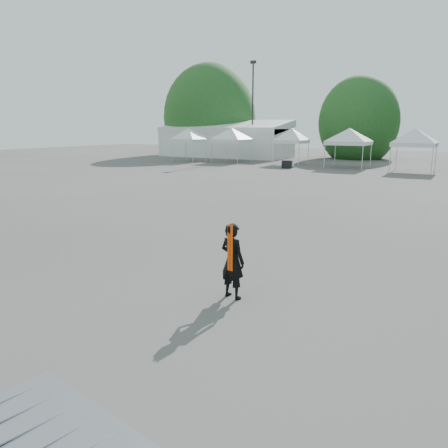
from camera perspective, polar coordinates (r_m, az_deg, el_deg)
The scene contains 13 objects.
ground at distance 11.12m, azimuth 8.74°, elevation -5.42°, with size 120.00×120.00×0.00m, color #474442.
marquee at distance 51.79m, azimuth 0.16°, elevation 10.96°, with size 15.00×6.25×4.23m.
light_pole_west at distance 49.06m, azimuth 3.76°, elevation 15.28°, with size 0.60×0.25×10.30m.
tree_far_w at distance 56.41m, azimuth -1.90°, elevation 13.69°, with size 4.80×4.80×7.30m.
tree_mid_w at distance 51.27m, azimuth 17.17°, elevation 12.59°, with size 4.16×4.16×6.33m.
tent_a at distance 44.97m, azimuth -4.60°, elevation 12.06°, with size 3.83×3.83×3.88m.
tent_b at distance 43.99m, azimuth 0.99°, elevation 12.09°, with size 4.45×4.45×3.88m.
tent_c at distance 41.71m, azimuth 8.86°, elevation 11.92°, with size 3.74×3.74×3.88m.
tent_d at distance 39.06m, azimuth 16.06°, elevation 11.56°, with size 4.71×4.71×3.88m.
tent_e at distance 37.30m, azimuth 23.75°, elevation 10.98°, with size 4.45×4.45×3.88m.
man at distance 8.78m, azimuth 1.11°, elevation -4.83°, with size 0.63×0.49×1.56m.
barrier_left at distance 5.81m, azimuth -21.54°, elevation -23.84°, with size 2.50×1.54×0.07m.
crate_west at distance 37.58m, azimuth 8.23°, elevation 7.72°, with size 0.85×0.66×0.66m, color black.
Camera 1 is at (3.77, -9.90, 3.40)m, focal length 35.00 mm.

